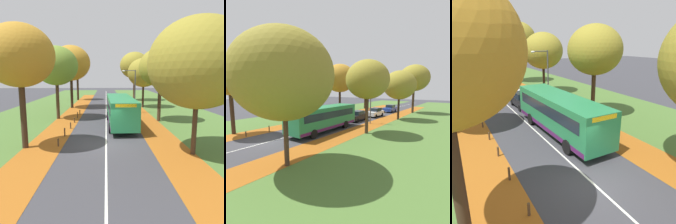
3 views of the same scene
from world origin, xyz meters
TOP-DOWN VIEW (x-y plane):
  - ground_plane at (0.00, 0.00)m, footprint 160.00×160.00m
  - leaf_litter_left at (-4.60, 14.00)m, footprint 2.80×60.00m
  - grass_verge_right at (9.20, 20.00)m, footprint 12.00×90.00m
  - leaf_litter_right at (4.60, 14.00)m, footprint 2.80×60.00m
  - road_centre_line at (0.00, 20.00)m, footprint 0.12×80.00m
  - tree_right_near at (6.11, 8.52)m, footprint 4.85×4.85m
  - tree_right_mid at (6.15, 19.92)m, footprint 5.23×5.23m
  - tree_right_far at (5.99, 30.20)m, footprint 6.13×6.13m
  - bollard_nearest at (-3.56, -0.50)m, footprint 0.12×0.12m
  - bollard_second at (-3.59, 2.26)m, footprint 0.12×0.12m
  - bollard_third at (-3.53, 5.03)m, footprint 0.12×0.12m
  - bollard_fourth at (-3.55, 7.80)m, footprint 0.12×0.12m
  - bollard_fifth at (-3.56, 10.57)m, footprint 0.12×0.12m
  - bollard_sixth at (-3.60, 13.34)m, footprint 0.12×0.12m
  - streetlamp_right at (3.67, 13.84)m, footprint 1.89×0.28m
  - bus at (1.50, 6.47)m, footprint 2.85×10.46m
  - car_black_lead at (1.32, 14.75)m, footprint 1.84×4.23m
  - car_white_following at (1.80, 20.45)m, footprint 1.89×4.25m
  - car_blue_third_in_line at (1.76, 28.37)m, footprint 1.81×4.21m

SIDE VIEW (x-z plane):
  - ground_plane at x=0.00m, z-range 0.00..0.00m
  - road_centre_line at x=0.00m, z-range 0.00..0.01m
  - grass_verge_right at x=9.20m, z-range 0.00..0.01m
  - leaf_litter_left at x=-4.60m, z-range 0.01..0.01m
  - leaf_litter_right at x=4.60m, z-range 0.01..0.01m
  - bollard_fourth at x=-3.55m, z-range 0.00..0.59m
  - bollard_nearest at x=-3.56m, z-range 0.00..0.59m
  - bollard_sixth at x=-3.60m, z-range 0.00..0.60m
  - bollard_third at x=-3.53m, z-range 0.00..0.64m
  - bollard_second at x=-3.59m, z-range 0.00..0.73m
  - bollard_fifth at x=-3.56m, z-range 0.00..0.74m
  - car_black_lead at x=1.32m, z-range 0.00..1.62m
  - car_white_following at x=1.80m, z-range 0.00..1.62m
  - car_blue_third_in_line at x=1.76m, z-range 0.00..1.62m
  - bus at x=1.50m, z-range 0.21..3.19m
  - streetlamp_right at x=3.67m, z-range 0.74..6.74m
  - tree_right_mid at x=6.15m, z-range 1.67..9.74m
  - tree_right_near at x=6.11m, z-range 1.95..10.26m
  - tree_right_far at x=5.99m, z-range 2.28..12.42m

